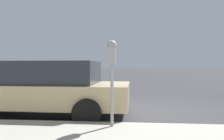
% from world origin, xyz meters
% --- Properties ---
extents(ground_plane, '(220.00, 220.00, 0.00)m').
position_xyz_m(ground_plane, '(0.00, 0.00, 0.00)').
color(ground_plane, '#333335').
extents(parking_meter, '(0.21, 0.19, 1.66)m').
position_xyz_m(parking_meter, '(-2.51, 0.84, 1.45)').
color(parking_meter, gray).
rests_on(parking_meter, sidewalk).
extents(car_tan, '(2.07, 4.64, 1.46)m').
position_xyz_m(car_tan, '(-1.14, 2.78, 0.77)').
color(car_tan, tan).
rests_on(car_tan, ground_plane).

